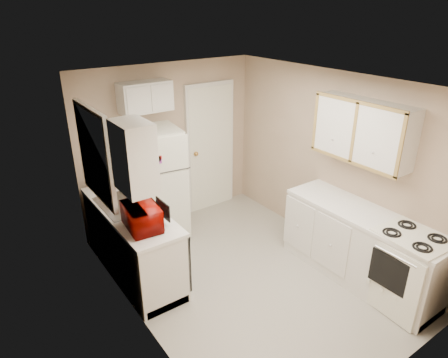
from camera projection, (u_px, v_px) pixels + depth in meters
floor at (247, 276)px, 5.02m from camera, size 3.80×3.80×0.00m
ceiling at (252, 83)px, 4.05m from camera, size 3.80×3.80×0.00m
wall_left at (135, 226)px, 3.79m from camera, size 3.80×3.80×0.00m
wall_right at (332, 163)px, 5.27m from camera, size 3.80×3.80×0.00m
wall_back at (170, 145)px, 5.95m from camera, size 2.80×2.80×0.00m
wall_front at (402, 274)px, 3.12m from camera, size 2.80×2.80×0.00m
left_counter at (133, 241)px, 4.92m from camera, size 0.60×1.80×0.90m
dishwasher at (177, 253)px, 4.61m from camera, size 0.03×0.58×0.72m
sink at (125, 207)px, 4.87m from camera, size 0.54×0.74×0.16m
microwave at (142, 216)px, 4.28m from camera, size 0.51×0.32×0.33m
soap_bottle at (104, 183)px, 5.19m from camera, size 0.10×0.10×0.20m
window_blinds at (96, 154)px, 4.43m from camera, size 0.10×0.98×1.08m
upper_cabinet_left at (134, 157)px, 3.79m from camera, size 0.30×0.45×0.70m
refrigerator at (157, 185)px, 5.58m from camera, size 0.75×0.74×1.62m
cabinet_over_fridge at (145, 97)px, 5.30m from camera, size 0.70×0.30×0.40m
interior_door at (210, 148)px, 6.36m from camera, size 0.86×0.06×2.08m
right_counter at (360, 246)px, 4.82m from camera, size 0.60×2.00×0.90m
stove at (406, 274)px, 4.36m from camera, size 0.61×0.73×0.85m
upper_cabinet_right at (363, 131)px, 4.58m from camera, size 0.30×1.20×0.70m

